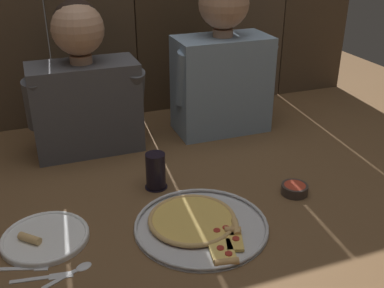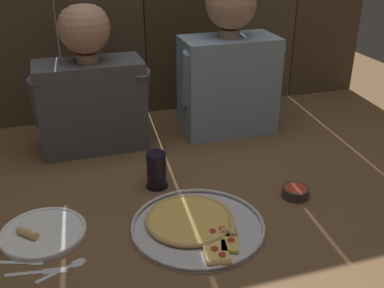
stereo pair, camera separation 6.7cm
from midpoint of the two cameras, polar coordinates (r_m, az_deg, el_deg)
The scene contains 10 objects.
ground_plane at distance 1.45m, azimuth 3.19°, elevation -8.00°, with size 3.20×3.20×0.00m, color brown.
pizza_tray at distance 1.36m, azimuth 1.91°, elevation -9.90°, with size 0.39×0.39×0.03m.
dinner_plate at distance 1.39m, azimuth -16.68°, elevation -10.50°, with size 0.24×0.24×0.03m.
drinking_glass at distance 1.53m, azimuth -3.18°, elevation -3.28°, with size 0.08×0.08×0.12m.
dipping_bowl at distance 1.54m, azimuth 13.94°, elevation -5.76°, with size 0.09×0.09×0.03m.
table_fork at distance 1.31m, azimuth -18.98°, elevation -13.72°, with size 0.13×0.05×0.01m.
table_knife at distance 1.27m, azimuth -17.22°, elevation -14.97°, with size 0.16×0.04×0.01m.
table_spoon at distance 1.26m, azimuth -13.38°, elevation -14.47°, with size 0.14×0.08×0.01m.
diner_left at distance 1.77m, azimuth -11.50°, elevation 7.35°, with size 0.43×0.21×0.57m.
diner_right at distance 1.89m, azimuth 5.63°, elevation 10.09°, with size 0.42×0.21×0.63m.
Camera 2 is at (-0.40, -1.13, 0.81)m, focal length 43.01 mm.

